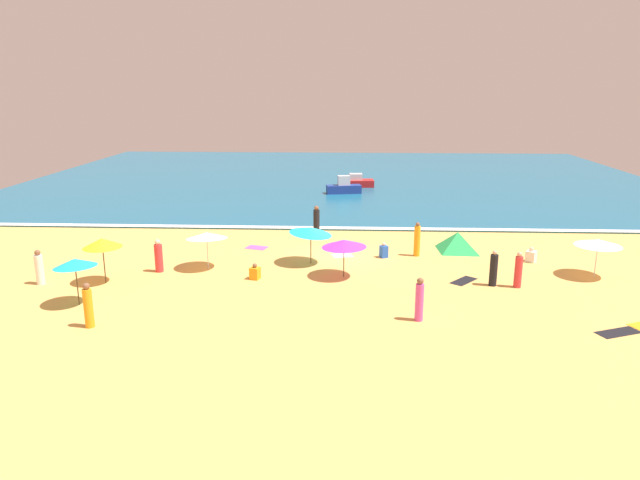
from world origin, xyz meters
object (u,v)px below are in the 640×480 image
(beachgoer_3, at_px, (494,269))
(beach_umbrella_3, at_px, (598,243))
(beach_umbrella_4, at_px, (207,235))
(beachgoer_5, at_px, (518,271))
(beachgoer_0, at_px, (159,257))
(beachgoer_8, at_px, (384,251))
(beach_tent, at_px, (457,242))
(beachgoer_7, at_px, (88,306))
(beachgoer_2, at_px, (417,240))
(beach_umbrella_1, at_px, (344,243))
(beachgoer_4, at_px, (316,222))
(beachgoer_1, at_px, (531,256))
(beach_umbrella_2, at_px, (75,263))
(beachgoer_6, at_px, (255,273))
(beach_umbrella_0, at_px, (311,231))
(beach_umbrella_5, at_px, (102,243))
(beachgoer_10, at_px, (419,300))
(small_boat_1, at_px, (356,182))
(small_boat_0, at_px, (344,187))
(beachgoer_9, at_px, (39,268))

(beachgoer_3, bearing_deg, beach_umbrella_3, 16.60)
(beach_umbrella_4, bearing_deg, beachgoer_5, -8.41)
(beachgoer_0, height_order, beachgoer_8, beachgoer_0)
(beach_tent, height_order, beachgoer_7, beachgoer_7)
(beachgoer_2, xyz_separation_m, beachgoer_8, (-1.80, -0.40, -0.52))
(beach_umbrella_1, distance_m, beachgoer_4, 7.92)
(beach_umbrella_1, xyz_separation_m, beachgoer_1, (9.80, 3.00, -1.36))
(beach_umbrella_2, relative_size, beachgoer_7, 1.40)
(beachgoer_6, bearing_deg, beachgoer_7, -131.92)
(beach_umbrella_0, height_order, beachgoer_3, beach_umbrella_0)
(beachgoer_5, bearing_deg, beachgoer_6, 177.20)
(beachgoer_5, bearing_deg, beach_umbrella_0, 161.23)
(beachgoer_3, bearing_deg, beachgoer_2, 121.92)
(beach_umbrella_5, bearing_deg, beach_umbrella_0, 20.95)
(beach_umbrella_3, relative_size, beachgoer_10, 1.73)
(beach_umbrella_1, xyz_separation_m, beach_umbrella_2, (-11.14, -4.28, 0.18))
(beach_umbrella_0, xyz_separation_m, beach_umbrella_4, (-5.14, -1.10, -0.04))
(beachgoer_4, bearing_deg, beachgoer_3, -45.02)
(beachgoer_2, bearing_deg, beachgoer_5, -50.78)
(beach_umbrella_3, height_order, small_boat_1, beach_umbrella_3)
(beach_umbrella_4, relative_size, beach_umbrella_5, 1.06)
(beach_umbrella_4, bearing_deg, beachgoer_6, -31.22)
(beachgoer_3, height_order, beachgoer_8, beachgoer_3)
(beach_umbrella_1, xyz_separation_m, beachgoer_0, (-9.16, 0.39, -0.91))
(beachgoer_5, height_order, beachgoer_8, beachgoer_5)
(beach_umbrella_5, bearing_deg, beachgoer_2, 19.27)
(beachgoer_2, xyz_separation_m, beachgoer_10, (-0.92, -9.15, -0.03))
(beach_umbrella_1, bearing_deg, beachgoer_3, -7.76)
(beach_umbrella_0, relative_size, small_boat_0, 0.88)
(beachgoer_3, bearing_deg, beachgoer_1, 53.63)
(beachgoer_5, distance_m, beachgoer_6, 12.23)
(beachgoer_9, distance_m, small_boat_0, 27.75)
(beachgoer_9, xyz_separation_m, small_boat_1, (14.95, 27.47, -0.27))
(beach_umbrella_0, relative_size, beachgoer_2, 1.43)
(beach_tent, distance_m, small_boat_0, 18.57)
(beach_umbrella_2, height_order, beachgoer_8, beach_umbrella_2)
(beachgoer_2, bearing_deg, beach_umbrella_4, -165.65)
(beach_umbrella_2, xyz_separation_m, beachgoer_1, (20.94, 7.28, -1.53))
(small_boat_0, bearing_deg, beach_tent, -69.54)
(beachgoer_8, bearing_deg, beachgoer_1, -3.23)
(beachgoer_2, distance_m, small_boat_0, 18.90)
(beach_umbrella_5, xyz_separation_m, beachgoer_0, (1.98, 1.83, -1.17))
(small_boat_1, bearing_deg, beachgoer_2, -82.01)
(small_boat_0, bearing_deg, beachgoer_2, -77.40)
(beach_umbrella_5, xyz_separation_m, beachgoer_8, (13.27, 4.87, -1.58))
(beach_tent, relative_size, beachgoer_6, 3.77)
(beach_umbrella_0, height_order, beachgoer_0, beach_umbrella_0)
(beach_umbrella_2, xyz_separation_m, beach_tent, (17.43, 9.16, -1.30))
(beach_umbrella_4, height_order, beachgoer_6, beach_umbrella_4)
(beach_umbrella_3, distance_m, beachgoer_1, 3.61)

